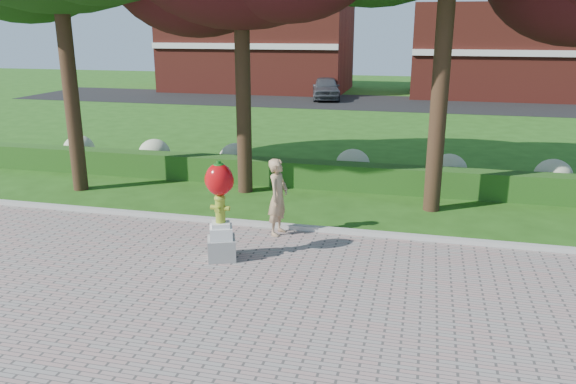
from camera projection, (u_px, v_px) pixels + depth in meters
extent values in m
plane|color=#214C13|center=(248.00, 281.00, 11.05)|extent=(100.00, 100.00, 0.00)
cube|color=#ADADA5|center=(285.00, 227.00, 13.82)|extent=(40.00, 0.18, 0.15)
cube|color=#184C15|center=(316.00, 174.00, 17.45)|extent=(24.00, 0.70, 0.80)
ellipsoid|color=#ACB389|center=(79.00, 149.00, 20.41)|extent=(1.10, 1.10, 0.99)
ellipsoid|color=#ACB389|center=(155.00, 153.00, 19.72)|extent=(1.10, 1.10, 0.99)
ellipsoid|color=#ACB389|center=(235.00, 158.00, 19.03)|extent=(1.10, 1.10, 0.99)
ellipsoid|color=#ACB389|center=(353.00, 164.00, 18.11)|extent=(1.10, 1.10, 0.99)
ellipsoid|color=#ACB389|center=(449.00, 170.00, 17.42)|extent=(1.10, 1.10, 0.99)
ellipsoid|color=#ACB389|center=(553.00, 176.00, 16.73)|extent=(1.10, 1.10, 0.99)
cube|color=black|center=(377.00, 103.00, 37.12)|extent=(50.00, 8.00, 0.02)
cube|color=maroon|center=(258.00, 45.00, 44.03)|extent=(14.00, 8.00, 7.00)
cube|color=maroon|center=(500.00, 51.00, 39.96)|extent=(12.00, 8.00, 6.40)
cylinder|color=black|center=(69.00, 79.00, 16.37)|extent=(0.44, 0.44, 6.72)
cylinder|color=black|center=(243.00, 89.00, 16.23)|extent=(0.44, 0.44, 6.16)
cylinder|color=black|center=(441.00, 75.00, 14.34)|extent=(0.44, 0.44, 7.28)
cube|color=gray|center=(222.00, 248.00, 11.95)|extent=(0.76, 0.76, 0.47)
cube|color=silver|center=(221.00, 232.00, 11.85)|extent=(0.61, 0.61, 0.26)
cube|color=silver|center=(221.00, 224.00, 11.80)|extent=(0.49, 0.49, 0.09)
cylinder|color=olive|center=(220.00, 210.00, 11.71)|extent=(0.21, 0.21, 0.53)
ellipsoid|color=olive|center=(220.00, 198.00, 11.64)|extent=(0.24, 0.24, 0.17)
cylinder|color=olive|center=(213.00, 207.00, 11.73)|extent=(0.11, 0.10, 0.10)
cylinder|color=olive|center=(227.00, 208.00, 11.66)|extent=(0.11, 0.10, 0.10)
cylinder|color=olive|center=(218.00, 210.00, 11.56)|extent=(0.11, 0.11, 0.11)
cylinder|color=olive|center=(220.00, 195.00, 11.62)|extent=(0.08, 0.08, 0.05)
ellipsoid|color=#B6090D|center=(219.00, 179.00, 11.52)|extent=(0.59, 0.53, 0.68)
ellipsoid|color=#B6090D|center=(211.00, 180.00, 11.57)|extent=(0.29, 0.29, 0.43)
ellipsoid|color=#B6090D|center=(227.00, 181.00, 11.49)|extent=(0.29, 0.29, 0.43)
cylinder|color=#135614|center=(219.00, 163.00, 11.43)|extent=(0.09, 0.09, 0.11)
ellipsoid|color=#135614|center=(219.00, 165.00, 11.44)|extent=(0.23, 0.23, 0.08)
imported|color=tan|center=(278.00, 197.00, 13.21)|extent=(0.53, 0.73, 1.84)
imported|color=#45494E|center=(326.00, 88.00, 38.63)|extent=(2.69, 4.80, 1.54)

